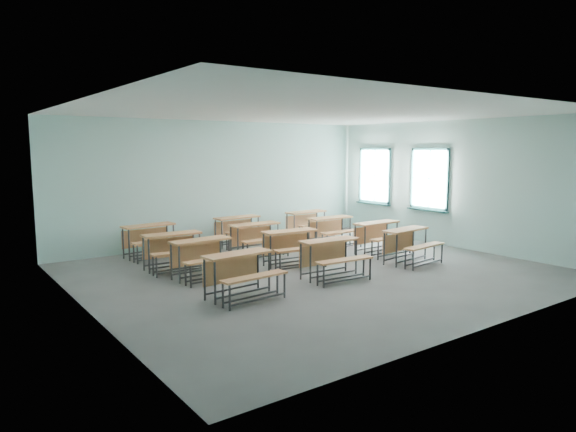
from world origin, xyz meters
name	(u,v)px	position (x,y,z in m)	size (l,w,h in m)	color
room	(319,193)	(0.08, 0.03, 1.60)	(9.04, 8.04, 3.24)	slate
desk_unit_r0c0	(241,268)	(-2.20, -0.72, 0.50)	(1.26, 0.89, 0.75)	#BA7343
desk_unit_r0c1	(332,253)	(-0.12, -0.64, 0.50)	(1.24, 0.87, 0.75)	#BA7343
desk_unit_r0c2	(410,240)	(2.12, -0.61, 0.50)	(1.29, 0.94, 0.75)	#BA7343
desk_unit_r1c0	(204,253)	(-2.11, 0.83, 0.50)	(1.25, 0.89, 0.75)	#BA7343
desk_unit_r1c1	(292,242)	(-0.09, 0.70, 0.50)	(1.28, 0.94, 0.75)	#BA7343
desk_unit_r1c2	(380,233)	(2.34, 0.49, 0.50)	(1.22, 0.83, 0.75)	#BA7343
desk_unit_r2c0	(174,246)	(-2.29, 1.83, 0.50)	(1.22, 0.84, 0.75)	#BA7343
desk_unit_r2c1	(257,234)	(-0.15, 2.01, 0.50)	(1.20, 0.81, 0.75)	#BA7343
desk_unit_r2c2	(333,227)	(2.01, 1.83, 0.50)	(1.22, 0.83, 0.75)	#BA7343
desk_unit_r3c0	(151,236)	(-2.22, 3.29, 0.50)	(1.27, 0.91, 0.75)	#BA7343
desk_unit_r3c1	(239,227)	(0.13, 3.29, 0.50)	(1.23, 0.85, 0.75)	#BA7343
desk_unit_r3c2	(308,220)	(2.28, 3.16, 0.50)	(1.23, 0.85, 0.75)	#BA7343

